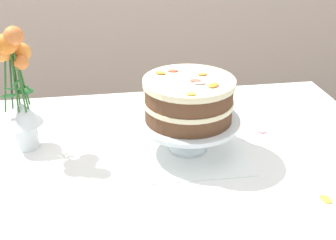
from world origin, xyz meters
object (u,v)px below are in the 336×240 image
at_px(dining_table, 156,196).
at_px(layer_cake, 189,99).
at_px(flower_vase, 17,88).
at_px(cake_stand, 188,124).

relative_size(dining_table, layer_cake, 5.60).
xyz_separation_m(layer_cake, flower_vase, (-0.46, 0.09, 0.03)).
distance_m(dining_table, layer_cake, 0.28).
height_order(cake_stand, flower_vase, flower_vase).
bearing_deg(flower_vase, layer_cake, -10.84).
relative_size(dining_table, flower_vase, 3.89).
bearing_deg(dining_table, cake_stand, 38.59).
height_order(layer_cake, flower_vase, flower_vase).
distance_m(dining_table, cake_stand, 0.22).
xyz_separation_m(dining_table, flower_vase, (-0.35, 0.17, 0.28)).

